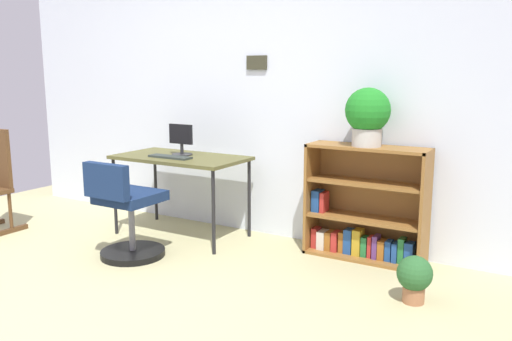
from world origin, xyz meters
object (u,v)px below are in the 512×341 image
object	(u,v)px
office_chair	(127,215)
potted_plant_floor	(414,276)
keyboard	(170,157)
desk	(181,162)
potted_plant_on_shelf	(368,114)
monitor	(181,140)
bookshelf_low	(365,209)

from	to	relation	value
office_chair	potted_plant_floor	world-z (taller)	office_chair
keyboard	office_chair	xyz separation A→B (m)	(0.02, -0.58, -0.39)
keyboard	potted_plant_floor	distance (m)	2.31
keyboard	desk	bearing A→B (deg)	84.49
desk	keyboard	size ratio (longest dim) A/B	2.88
potted_plant_on_shelf	office_chair	bearing A→B (deg)	-149.93
desk	potted_plant_on_shelf	distance (m)	1.73
desk	monitor	world-z (taller)	monitor
keyboard	potted_plant_on_shelf	bearing A→B (deg)	12.56
monitor	keyboard	distance (m)	0.21
monitor	potted_plant_floor	world-z (taller)	monitor
office_chair	bookshelf_low	xyz separation A→B (m)	(1.62, 1.00, 0.04)
desk	monitor	distance (m)	0.20
keyboard	office_chair	world-z (taller)	office_chair
potted_plant_on_shelf	desk	bearing A→B (deg)	-171.69
office_chair	potted_plant_floor	bearing A→B (deg)	8.43
keyboard	potted_plant_floor	bearing A→B (deg)	-6.45
office_chair	potted_plant_on_shelf	world-z (taller)	potted_plant_on_shelf
bookshelf_low	potted_plant_on_shelf	world-z (taller)	potted_plant_on_shelf
office_chair	desk	bearing A→B (deg)	90.69
keyboard	potted_plant_on_shelf	size ratio (longest dim) A/B	0.91
desk	potted_plant_on_shelf	xyz separation A→B (m)	(1.64, 0.24, 0.48)
desk	office_chair	bearing A→B (deg)	-89.31
desk	potted_plant_floor	world-z (taller)	desk
monitor	keyboard	size ratio (longest dim) A/B	0.69
keyboard	bookshelf_low	bearing A→B (deg)	14.48
desk	office_chair	xyz separation A→B (m)	(0.01, -0.71, -0.33)
desk	monitor	xyz separation A→B (m)	(-0.02, 0.04, 0.19)
potted_plant_floor	keyboard	bearing A→B (deg)	173.55
potted_plant_on_shelf	bookshelf_low	bearing A→B (deg)	100.83
monitor	office_chair	bearing A→B (deg)	-87.77
office_chair	bookshelf_low	distance (m)	1.91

